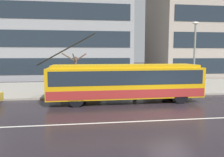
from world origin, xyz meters
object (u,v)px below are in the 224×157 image
at_px(bus_shelter, 85,72).
at_px(pedestrian_approaching_curb, 135,83).
at_px(pedestrian_at_shelter, 85,76).
at_px(street_tree_bare, 75,71).
at_px(trolleybus, 126,81).
at_px(street_lamp, 195,51).

height_order(bus_shelter, pedestrian_approaching_curb, bus_shelter).
bearing_deg(pedestrian_at_shelter, street_tree_bare, 117.30).
bearing_deg(pedestrian_approaching_curb, trolleybus, -119.86).
relative_size(pedestrian_at_shelter, street_tree_bare, 0.56).
height_order(pedestrian_at_shelter, pedestrian_approaching_curb, pedestrian_at_shelter).
distance_m(trolleybus, street_tree_bare, 5.65).
bearing_deg(bus_shelter, street_lamp, -4.66).
xyz_separation_m(trolleybus, bus_shelter, (-2.94, 3.05, 0.52)).
distance_m(trolleybus, pedestrian_approaching_curb, 2.52).
relative_size(bus_shelter, street_tree_bare, 1.17).
height_order(bus_shelter, street_tree_bare, street_tree_bare).
bearing_deg(street_tree_bare, pedestrian_at_shelter, -62.70).
xyz_separation_m(pedestrian_approaching_curb, street_lamp, (5.32, 0.11, 2.69)).
relative_size(pedestrian_at_shelter, pedestrian_approaching_curb, 1.17).
bearing_deg(pedestrian_approaching_curb, pedestrian_at_shelter, 173.59).
relative_size(bus_shelter, pedestrian_at_shelter, 2.10).
bearing_deg(bus_shelter, street_tree_bare, 126.07).
bearing_deg(street_lamp, street_tree_bare, 169.53).
bearing_deg(street_lamp, pedestrian_approaching_curb, -178.80).
bearing_deg(trolleybus, street_tree_bare, 132.04).
bearing_deg(street_tree_bare, pedestrian_approaching_curb, -21.97).
xyz_separation_m(trolleybus, street_lamp, (6.56, 2.27, 2.29)).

